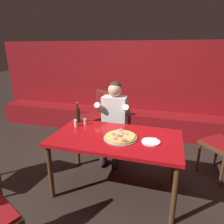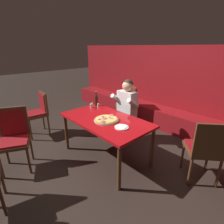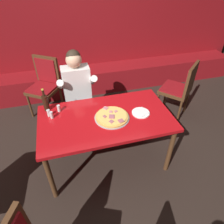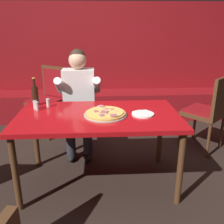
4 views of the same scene
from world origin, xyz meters
name	(u,v)px [view 1 (image 1 of 4)]	position (x,y,z in m)	size (l,w,h in m)	color
ground_plane	(116,188)	(0.00, 0.00, 0.00)	(24.00, 24.00, 0.00)	black
booth_wall_panel	(142,87)	(0.00, 2.18, 0.95)	(6.80, 0.16, 1.90)	maroon
booth_bench	(139,123)	(0.00, 1.86, 0.23)	(6.46, 0.48, 0.46)	maroon
main_dining_table	(116,142)	(0.00, 0.00, 0.67)	(1.53, 0.86, 0.74)	#4C2D19
pizza	(121,137)	(0.07, -0.04, 0.76)	(0.40, 0.40, 0.05)	#9E9EA3
plate_white_paper	(151,142)	(0.42, -0.04, 0.75)	(0.21, 0.21, 0.02)	white
beer_bottle	(78,115)	(-0.65, 0.32, 0.85)	(0.07, 0.07, 0.29)	black
shaker_black_pepper	(75,123)	(-0.63, 0.19, 0.78)	(0.04, 0.04, 0.09)	silver
shaker_red_pepper_flakes	(85,122)	(-0.51, 0.25, 0.78)	(0.04, 0.04, 0.09)	silver
shaker_parmesan	(76,124)	(-0.60, 0.15, 0.78)	(0.04, 0.04, 0.09)	silver
diner_seated_blue_shirt	(113,119)	(-0.23, 0.69, 0.71)	(0.53, 0.53, 1.27)	black
dining_chair_far_left	(99,112)	(-0.71, 1.35, 0.57)	(0.61, 0.61, 0.97)	#4C2D19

